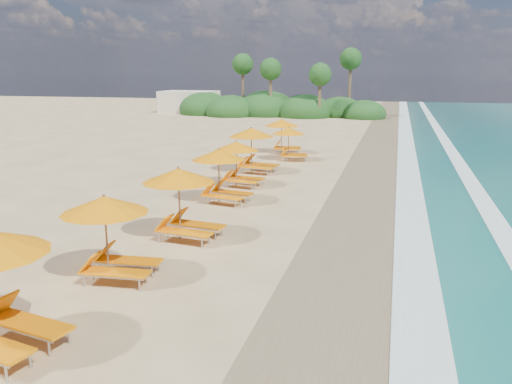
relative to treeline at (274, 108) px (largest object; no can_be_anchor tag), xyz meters
The scene contains 12 objects.
ground 46.60m from the treeline, 77.68° to the right, with size 160.00×160.00×0.00m, color #D3B27C.
wet_sand 47.61m from the treeline, 72.97° to the right, with size 4.00×160.00×0.01m, color #897851.
surf_foam 48.47m from the treeline, 69.92° to the right, with size 4.00×160.00×0.01m.
station_3 52.03m from the treeline, 81.60° to the right, with size 2.66×2.49×2.34m.
station_4 48.42m from the treeline, 80.38° to the right, with size 2.83×2.67×2.43m.
station_5 43.43m from the treeline, 79.73° to the right, with size 2.80×2.68×2.32m.
station_6 40.17m from the treeline, 79.24° to the right, with size 2.61×2.48×2.22m.
station_7 36.64m from the treeline, 78.53° to the right, with size 2.93×2.77×2.51m.
station_8 32.59m from the treeline, 75.01° to the right, with size 2.53×2.43×2.10m.
station_9 29.72m from the treeline, 75.53° to the right, with size 2.77×2.63×2.34m.
treeline is the anchor object (origin of this frame).
beach_building 12.32m from the treeline, 168.35° to the left, with size 7.00×5.00×2.80m, color beige.
Camera 1 is at (4.78, -17.84, 5.48)m, focal length 37.02 mm.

